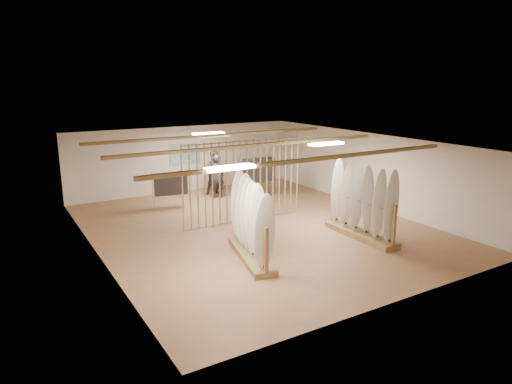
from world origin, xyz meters
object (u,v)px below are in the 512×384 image
clothing_rack_b (257,170)px  rack_right (362,213)px  rack_left (251,232)px  clothing_rack_a (171,184)px  shopper_a (216,173)px  shopper_b (216,170)px

clothing_rack_b → rack_right: bearing=-81.1°
rack_left → clothing_rack_b: (3.74, 5.91, 0.32)m
clothing_rack_a → shopper_a: size_ratio=0.69×
shopper_a → shopper_b: size_ratio=0.96×
rack_right → shopper_b: bearing=103.1°
rack_left → shopper_a: bearing=85.8°
rack_left → rack_right: (3.78, -0.20, 0.01)m
rack_right → clothing_rack_a: rack_right is taller
rack_right → clothing_rack_b: 6.12m
clothing_rack_b → rack_left: bearing=-113.9°
rack_right → shopper_a: (-1.66, 6.63, 0.25)m
shopper_a → shopper_b: shopper_b is taller
rack_right → rack_left: bearing=178.4°
clothing_rack_b → shopper_a: 1.71m
clothing_rack_a → shopper_b: 2.55m
rack_left → shopper_a: size_ratio=1.38×
rack_right → clothing_rack_a: bearing=123.3°
clothing_rack_b → shopper_b: size_ratio=0.78×
rack_right → clothing_rack_b: rack_right is taller
clothing_rack_a → shopper_a: shopper_a is taller
rack_right → clothing_rack_a: (-3.81, 6.14, 0.15)m
shopper_b → shopper_a: bearing=-100.3°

